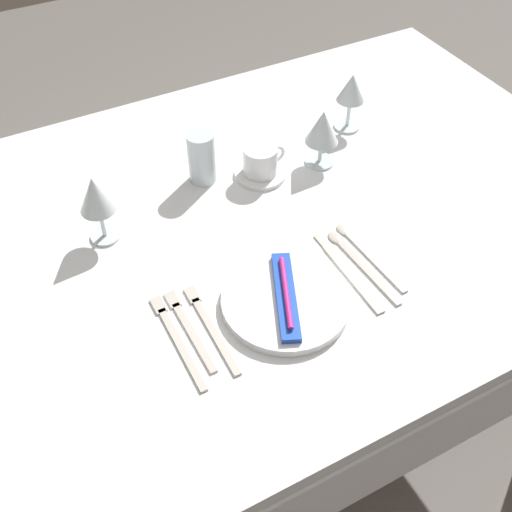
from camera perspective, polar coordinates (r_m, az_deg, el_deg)
The scene contains 16 objects.
ground_plane at distance 1.90m, azimuth -1.55°, elevation -13.48°, with size 6.00×6.00×0.00m, color slate.
dining_table at distance 1.38m, azimuth -2.08°, elevation 0.38°, with size 1.80×1.11×0.74m.
dinner_plate at distance 1.16m, azimuth 2.75°, elevation -4.17°, with size 0.24×0.24×0.02m, color white.
toothbrush_package at distance 1.15m, azimuth 2.78°, elevation -3.64°, with size 0.12×0.21×0.02m.
fork_outer at distance 1.14m, azimuth -4.33°, elevation -6.38°, with size 0.02×0.22×0.00m.
fork_inner at distance 1.14m, azimuth -6.32°, elevation -6.51°, with size 0.02×0.20×0.00m.
fork_salad at distance 1.13m, azimuth -7.43°, elevation -7.49°, with size 0.02×0.23×0.00m.
dinner_knife at distance 1.23m, azimuth 8.60°, elevation -1.61°, with size 0.02×0.23×0.00m.
spoon_soup at distance 1.26m, azimuth 9.14°, elevation -0.15°, with size 0.03×0.23×0.01m.
spoon_dessert at distance 1.28m, azimuth 9.82°, elevation 0.72°, with size 0.03×0.22×0.01m.
saucer_left at distance 1.44m, azimuth 0.40°, elevation 7.67°, with size 0.12×0.12×0.01m, color white.
coffee_cup_left at distance 1.42m, azimuth 0.47°, elevation 8.90°, with size 0.10×0.08×0.07m.
wine_glass_centre at distance 1.56m, azimuth 8.83°, elevation 14.88°, with size 0.07×0.07×0.15m.
wine_glass_left at distance 1.43m, azimuth 6.17°, elevation 11.63°, with size 0.08×0.08×0.14m.
wine_glass_right at distance 1.26m, azimuth -14.64°, elevation 5.34°, with size 0.07×0.07×0.16m.
drink_tumbler at distance 1.40m, azimuth -5.04°, elevation 8.84°, with size 0.06×0.06×0.12m.
Camera 1 is at (-0.40, -0.87, 1.65)m, focal length 43.17 mm.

